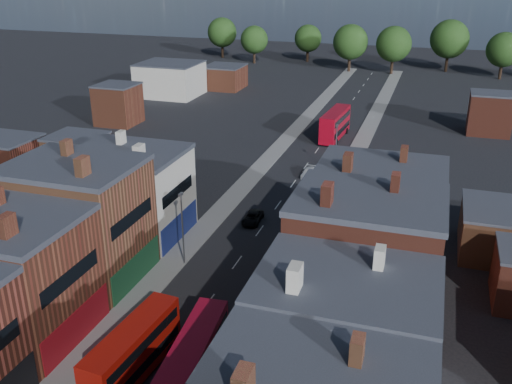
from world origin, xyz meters
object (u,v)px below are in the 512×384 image
Objects in this scene: bus_1 at (194,361)px; car_3 at (308,172)px; bus_0 at (133,351)px; bus_2 at (335,124)px; car_2 at (253,218)px.

car_3 is at bearing 87.35° from bus_1.
bus_0 is 46.97m from car_3.
bus_1 reaches higher than bus_0.
bus_1 is 2.61× the size of car_3.
car_3 is at bearing -86.24° from bus_2.
car_3 is (2.85, 46.85, -1.79)m from bus_0.
bus_0 is 29.26m from car_2.
car_2 is 17.87m from car_3.
car_2 is at bearing 94.53° from bus_1.
bus_0 is 67.05m from bus_2.
bus_0 is at bearing -93.20° from car_3.
bus_2 is 2.70× the size of car_2.
bus_2 is at bearing 86.44° from bus_1.
car_2 is (-0.03, 29.21, -1.77)m from bus_0.
bus_0 reaches higher than car_2.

